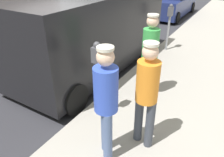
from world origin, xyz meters
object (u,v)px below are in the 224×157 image
object	(u,v)px
parking_meter_near	(98,68)
pedestrian_in_orange	(147,90)
parked_sedan_ahead	(171,3)
parked_van	(94,30)
pedestrian_in_blue	(106,99)
parking_meter_far	(170,20)
pedestrian_in_green	(150,51)

from	to	relation	value
parking_meter_near	pedestrian_in_orange	size ratio (longest dim) A/B	0.86
parking_meter_near	parked_sedan_ahead	distance (m)	10.19
parked_van	parking_meter_near	bearing A→B (deg)	-53.70
pedestrian_in_blue	parked_sedan_ahead	world-z (taller)	pedestrian_in_blue
parking_meter_far	pedestrian_in_orange	size ratio (longest dim) A/B	0.86
parking_meter_near	pedestrian_in_orange	distance (m)	1.08
parking_meter_far	parking_meter_near	bearing A→B (deg)	-90.00
pedestrian_in_orange	pedestrian_in_blue	distance (m)	0.65
parked_sedan_ahead	pedestrian_in_green	bearing A→B (deg)	-75.93
pedestrian_in_green	parked_sedan_ahead	distance (m)	9.13
pedestrian_in_green	parked_van	xyz separation A→B (m)	(-2.02, 0.85, -0.05)
parking_meter_far	pedestrian_in_blue	distance (m)	5.01
parked_sedan_ahead	pedestrian_in_orange	bearing A→B (deg)	-75.05
parking_meter_far	parked_sedan_ahead	bearing A→B (deg)	106.19
parking_meter_far	pedestrian_in_green	world-z (taller)	pedestrian_in_green
parking_meter_far	pedestrian_in_orange	xyz separation A→B (m)	(1.05, -4.44, -0.01)
parking_meter_far	pedestrian_in_blue	world-z (taller)	pedestrian_in_blue
pedestrian_in_orange	parked_van	distance (m)	3.43
parking_meter_near	pedestrian_in_green	distance (m)	1.30
parking_meter_near	pedestrian_in_green	world-z (taller)	pedestrian_in_green
parking_meter_near	pedestrian_in_blue	distance (m)	1.02
pedestrian_in_blue	pedestrian_in_green	xyz separation A→B (m)	(-0.14, 1.96, 0.01)
pedestrian_in_orange	parked_sedan_ahead	distance (m)	10.65
pedestrian_in_blue	parked_sedan_ahead	bearing A→B (deg)	102.30
parked_sedan_ahead	parked_van	bearing A→B (deg)	-88.58
pedestrian_in_blue	parking_meter_far	bearing A→B (deg)	97.57
pedestrian_in_orange	pedestrian_in_green	xyz separation A→B (m)	(-0.53, 1.44, 0.03)
pedestrian_in_green	parking_meter_near	bearing A→B (deg)	-113.61
parking_meter_far	pedestrian_in_blue	xyz separation A→B (m)	(0.66, -4.96, 0.01)
parked_van	parking_meter_far	bearing A→B (deg)	55.10
pedestrian_in_orange	parking_meter_far	bearing A→B (deg)	103.29
parking_meter_near	parking_meter_far	bearing A→B (deg)	90.00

